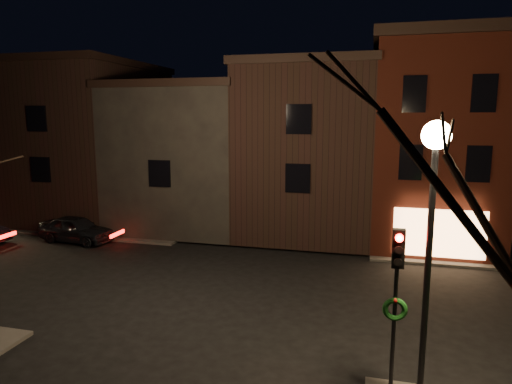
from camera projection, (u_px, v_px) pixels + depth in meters
ground at (235, 291)px, 17.64m from camera, size 120.00×120.00×0.00m
sidewalk_far_left at (90, 189)px, 41.65m from camera, size 30.00×30.00×0.12m
corner_building at (434, 140)px, 23.83m from camera, size 6.50×8.50×10.50m
row_building_a at (312, 148)px, 26.50m from camera, size 7.30×10.30×9.40m
row_building_b at (196, 154)px, 28.37m from camera, size 7.80×10.30×8.40m
row_building_c at (93, 140)px, 30.02m from camera, size 7.30×10.30×9.90m
street_lamp_near at (433, 189)px, 9.53m from camera, size 0.60×0.60×6.48m
traffic_signal at (396, 286)px, 10.54m from camera, size 0.58×0.38×4.05m
parked_car_a at (76, 229)px, 24.35m from camera, size 4.28×2.12×1.40m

